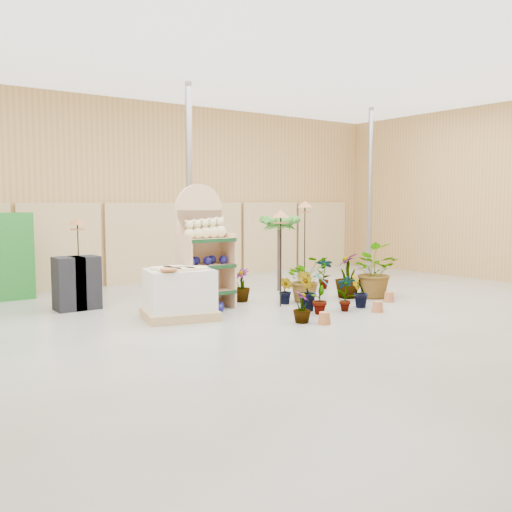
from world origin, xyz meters
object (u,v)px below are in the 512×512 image
Objects in this scene: bird_table_front at (281,217)px; potted_plant_2 at (306,279)px; pallet_stack at (179,294)px; display_shelf at (202,252)px.

bird_table_front is 1.99× the size of potted_plant_2.
bird_table_front is at bearing 10.14° from pallet_stack.
display_shelf reaches higher than potted_plant_2.
pallet_stack is 0.76× the size of bird_table_front.
potted_plant_2 is (2.05, -0.63, -0.61)m from display_shelf.
bird_table_front reaches higher than potted_plant_2.
pallet_stack is 2.88m from potted_plant_2.
display_shelf is 1.66× the size of pallet_stack.
pallet_stack is at bearing -179.99° from potted_plant_2.
pallet_stack is 1.51× the size of potted_plant_2.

